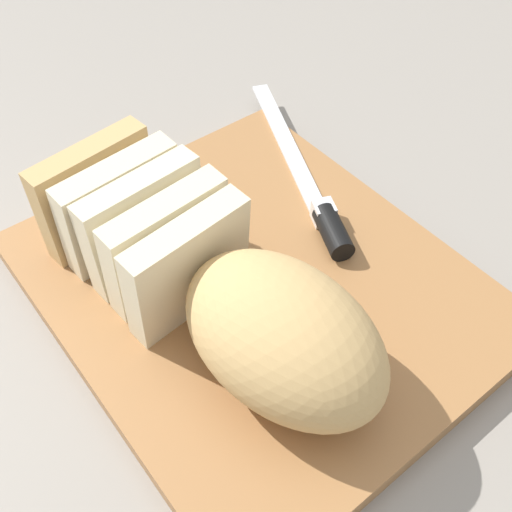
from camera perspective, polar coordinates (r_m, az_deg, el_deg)
ground_plane at (r=0.53m, az=-0.00°, el=-3.62°), size 3.00×3.00×0.00m
cutting_board at (r=0.53m, az=-0.00°, el=-2.92°), size 0.38×0.32×0.02m
bread_loaf at (r=0.45m, az=-3.26°, el=-3.00°), size 0.32×0.15×0.10m
bread_knife at (r=0.57m, az=5.85°, el=4.95°), size 0.26×0.13×0.02m
crumb_near_knife at (r=0.54m, az=-6.24°, el=0.89°), size 0.00×0.00×0.00m
crumb_near_loaf at (r=0.50m, az=-2.07°, el=-4.06°), size 0.01×0.01×0.01m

